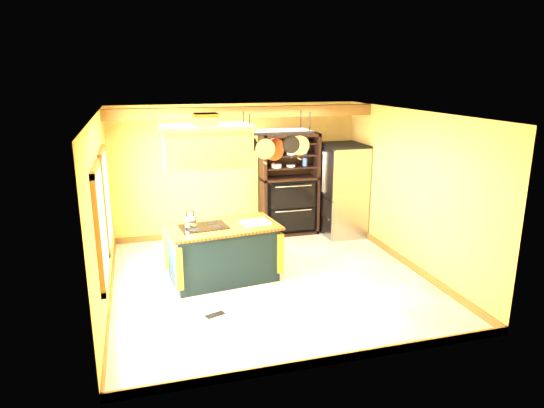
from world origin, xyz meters
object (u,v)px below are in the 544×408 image
kitchen_island (223,252)px  hutch (288,194)px  range_hood (207,144)px  pot_rack (276,138)px  refrigerator (342,192)px

kitchen_island → hutch: size_ratio=0.89×
kitchen_island → range_hood: range_hood is taller
kitchen_island → pot_rack: bearing=-6.3°
refrigerator → hutch: bearing=160.5°
range_hood → pot_rack: (1.10, 0.01, 0.05)m
range_hood → hutch: size_ratio=0.65×
pot_rack → refrigerator: size_ratio=0.62×
pot_rack → hutch: (0.85, 2.00, -1.46)m
refrigerator → hutch: (-1.05, 0.37, -0.07)m
pot_rack → refrigerator: bearing=40.7°
pot_rack → refrigerator: pot_rack is taller
refrigerator → hutch: hutch is taller
pot_rack → hutch: bearing=67.0°
hutch → pot_rack: bearing=-113.0°
kitchen_island → pot_rack: 2.03m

